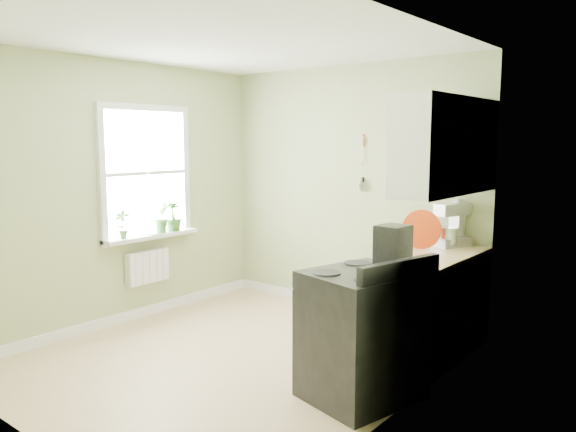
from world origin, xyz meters
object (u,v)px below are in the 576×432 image
Objects in this scene: stove at (362,334)px; coffee_maker at (392,251)px; kettle at (438,233)px; stand_mixer at (452,226)px.

coffee_maker reaches higher than stove.
kettle is 1.45m from coffee_maker.
stand_mixer is 1.23× the size of coffee_maker.
stove is 5.88× the size of kettle.
kettle is at bearing 101.01° from coffee_maker.
coffee_maker reaches higher than kettle.
kettle is at bearing 96.12° from stove.
kettle reaches higher than stove.
stand_mixer reaches higher than kettle.
stove is 0.66m from coffee_maker.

